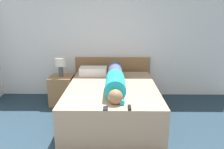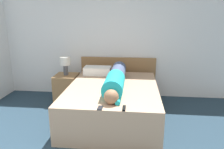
# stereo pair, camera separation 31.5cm
# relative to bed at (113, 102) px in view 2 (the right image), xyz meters

# --- Properties ---
(wall_back) EXTENTS (5.71, 0.06, 2.60)m
(wall_back) POSITION_rel_bed_xyz_m (-0.25, 1.20, 1.01)
(wall_back) COLOR white
(wall_back) RESTS_ON ground_plane
(bed) EXTENTS (1.51, 1.97, 0.58)m
(bed) POSITION_rel_bed_xyz_m (0.00, 0.00, 0.00)
(bed) COLOR tan
(bed) RESTS_ON ground_plane
(headboard) EXTENTS (1.63, 0.04, 0.87)m
(headboard) POSITION_rel_bed_xyz_m (0.00, 1.13, 0.14)
(headboard) COLOR olive
(headboard) RESTS_ON ground_plane
(nightstand) EXTENTS (0.45, 0.47, 0.58)m
(nightstand) POSITION_rel_bed_xyz_m (-1.03, 0.64, -0.00)
(nightstand) COLOR olive
(nightstand) RESTS_ON ground_plane
(table_lamp) EXTENTS (0.21, 0.21, 0.38)m
(table_lamp) POSITION_rel_bed_xyz_m (-1.03, 0.64, 0.54)
(table_lamp) COLOR #4C4C51
(table_lamp) RESTS_ON nightstand
(person_lying) EXTENTS (0.31, 1.64, 0.31)m
(person_lying) POSITION_rel_bed_xyz_m (0.05, -0.06, 0.43)
(person_lying) COLOR #936B4C
(person_lying) RESTS_ON bed
(pillow_near_headboard) EXTENTS (0.54, 0.30, 0.16)m
(pillow_near_headboard) POSITION_rel_bed_xyz_m (-0.39, 0.73, 0.37)
(pillow_near_headboard) COLOR white
(pillow_near_headboard) RESTS_ON bed
(tv_remote) EXTENTS (0.04, 0.15, 0.02)m
(tv_remote) POSITION_rel_bed_xyz_m (0.24, -0.90, 0.30)
(tv_remote) COLOR black
(tv_remote) RESTS_ON bed
(cell_phone) EXTENTS (0.06, 0.13, 0.01)m
(cell_phone) POSITION_rel_bed_xyz_m (-0.08, -0.92, 0.30)
(cell_phone) COLOR black
(cell_phone) RESTS_ON bed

